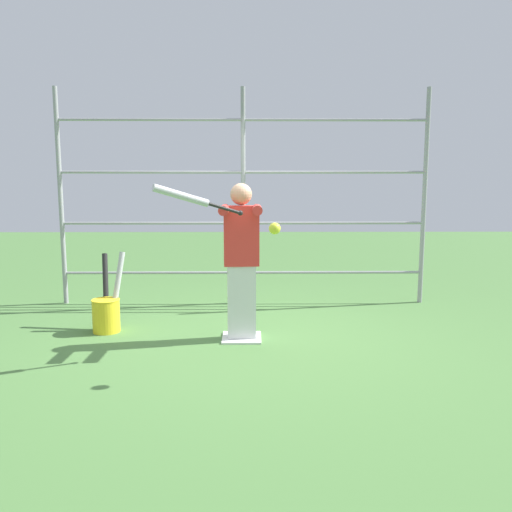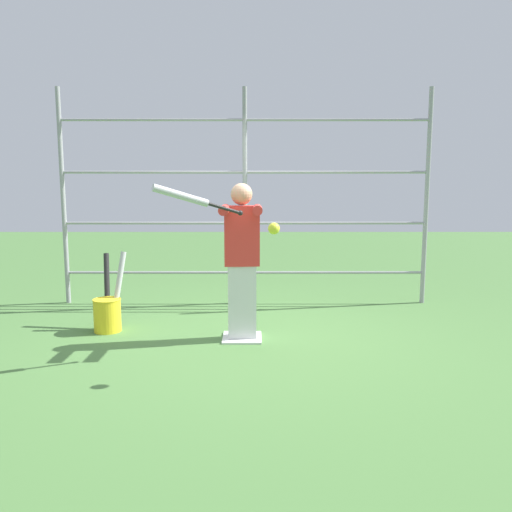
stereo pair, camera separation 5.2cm
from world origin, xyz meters
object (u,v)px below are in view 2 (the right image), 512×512
Objects in this scene: softball_in_flight at (274,229)px; bat_bucket at (108,311)px; batter at (242,256)px; baseball_bat_swinging at (189,198)px.

softball_in_flight is 0.11× the size of bat_bucket.
softball_in_flight is at bearing 143.89° from bat_bucket.
softball_in_flight is at bearing 106.38° from batter.
bat_bucket is (1.47, -0.30, -0.64)m from batter.
batter reaches higher than baseball_bat_swinging.
batter is at bearing -73.62° from softball_in_flight.
baseball_bat_swinging is 7.96× the size of softball_in_flight.
batter is at bearing -124.06° from baseball_bat_swinging.
baseball_bat_swinging reaches higher than softball_in_flight.
batter is 0.99m from baseball_bat_swinging.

